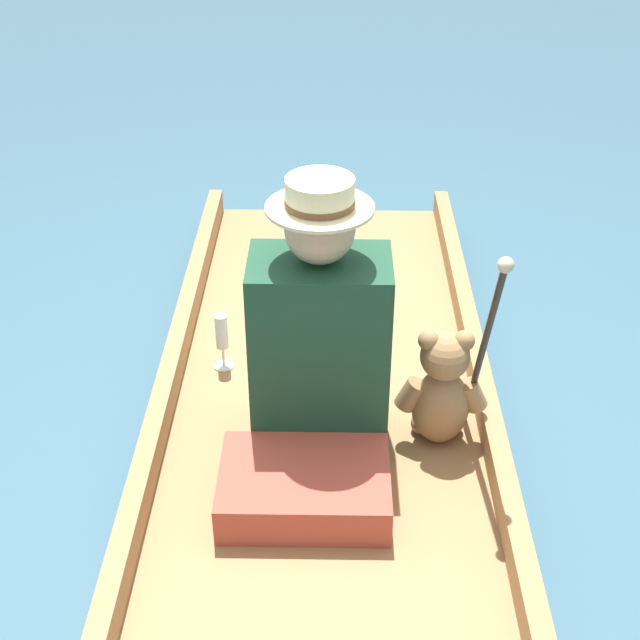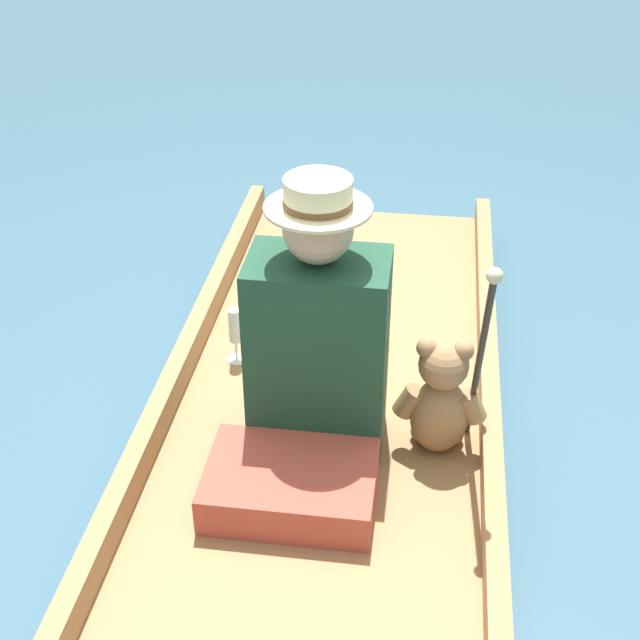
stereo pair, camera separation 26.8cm
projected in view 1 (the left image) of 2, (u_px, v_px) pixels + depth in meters
ground_plane at (324, 426)px, 3.11m from camera, size 16.00×16.00×0.00m
punt_boat at (324, 410)px, 3.07m from camera, size 1.13×2.92×0.22m
seat_cushion at (304, 487)px, 2.59m from camera, size 0.49×0.35×0.13m
seated_person at (320, 340)px, 2.74m from camera, size 0.41×0.72×0.90m
teddy_bear at (442, 390)px, 2.76m from camera, size 0.29×0.17×0.42m
wine_glass at (222, 336)px, 3.12m from camera, size 0.07×0.07×0.22m
walking_cane at (486, 337)px, 2.53m from camera, size 0.04×0.36×0.80m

